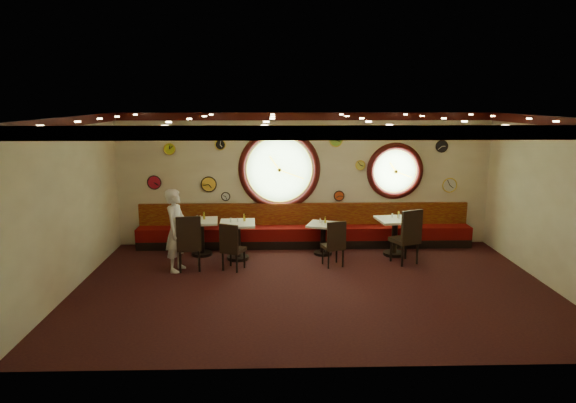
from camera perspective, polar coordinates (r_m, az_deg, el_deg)
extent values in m
cube|color=black|center=(9.93, 2.78, -9.43)|extent=(9.00, 6.00, 0.00)
cube|color=gold|center=(9.29, 2.97, 9.37)|extent=(9.00, 6.00, 0.02)
cube|color=beige|center=(12.42, 1.81, 2.46)|extent=(9.00, 0.02, 3.20)
cube|color=beige|center=(6.58, 4.90, -5.65)|extent=(9.00, 0.02, 3.20)
cube|color=beige|center=(10.17, -23.30, -0.46)|extent=(0.02, 6.00, 3.20)
cube|color=beige|center=(10.80, 27.41, -0.17)|extent=(0.02, 6.00, 3.20)
cube|color=#320909|center=(12.23, 1.86, 9.43)|extent=(9.00, 0.10, 0.18)
cube|color=#320909|center=(6.36, 5.08, 7.61)|extent=(9.00, 0.10, 0.18)
cube|color=#320909|center=(9.98, -23.71, 8.06)|extent=(0.10, 6.00, 0.18)
cube|color=#320909|center=(10.61, 27.92, 7.84)|extent=(0.10, 6.00, 0.18)
cube|color=black|center=(12.47, 1.84, -4.56)|extent=(8.00, 0.55, 0.20)
cube|color=#5A0708|center=(12.41, 1.85, -3.45)|extent=(8.00, 0.55, 0.30)
cube|color=#5B0907|center=(12.53, 1.80, -1.42)|extent=(8.00, 0.10, 0.55)
cylinder|color=#85B56C|center=(12.36, -0.97, 3.59)|extent=(1.66, 0.02, 1.66)
torus|color=#320909|center=(12.35, -0.97, 3.58)|extent=(1.98, 0.18, 1.98)
torus|color=yellow|center=(12.32, -0.97, 3.56)|extent=(1.61, 0.03, 1.61)
cylinder|color=#85B56C|center=(12.71, 11.78, 3.34)|extent=(1.10, 0.02, 1.10)
torus|color=#320909|center=(12.70, 11.79, 3.33)|extent=(1.38, 0.18, 1.38)
torus|color=yellow|center=(12.67, 11.83, 3.31)|extent=(1.09, 0.03, 1.09)
cylinder|color=red|center=(12.70, -14.64, 2.06)|extent=(0.32, 0.03, 0.32)
cylinder|color=gold|center=(12.48, -8.80, 1.91)|extent=(0.36, 0.03, 0.36)
cylinder|color=black|center=(12.32, -7.54, 6.28)|extent=(0.24, 0.03, 0.24)
cylinder|color=#B2CC28|center=(12.51, -13.03, 5.70)|extent=(0.26, 0.03, 0.26)
cylinder|color=silver|center=(13.11, 17.51, 1.74)|extent=(0.34, 0.03, 0.34)
cylinder|color=#82C63E|center=(12.34, 5.35, 6.80)|extent=(0.30, 0.03, 0.30)
cylinder|color=#CB4317|center=(12.53, 5.69, 0.63)|extent=(0.24, 0.03, 0.24)
cylinder|color=silver|center=(12.49, -6.93, 0.57)|extent=(0.20, 0.03, 0.20)
cylinder|color=#D3CE46|center=(12.49, 8.04, 4.02)|extent=(0.22, 0.03, 0.22)
cylinder|color=black|center=(12.91, 16.70, 5.91)|extent=(0.28, 0.03, 0.28)
cylinder|color=black|center=(11.99, -9.53, -5.72)|extent=(0.47, 0.47, 0.06)
cylinder|color=black|center=(11.88, -9.59, -4.00)|extent=(0.13, 0.13, 0.75)
cube|color=white|center=(11.79, -9.65, -2.18)|extent=(0.82, 0.82, 0.05)
cylinder|color=black|center=(11.58, -5.56, -6.22)|extent=(0.48, 0.48, 0.07)
cylinder|color=black|center=(11.47, -5.60, -4.39)|extent=(0.13, 0.13, 0.77)
cube|color=white|center=(11.37, -5.64, -2.44)|extent=(0.80, 0.80, 0.05)
cylinder|color=black|center=(11.90, 3.89, -5.73)|extent=(0.41, 0.41, 0.06)
cylinder|color=black|center=(11.81, 3.91, -4.20)|extent=(0.11, 0.11, 0.66)
cube|color=white|center=(11.72, 3.93, -2.58)|extent=(0.84, 0.84, 0.05)
cylinder|color=black|center=(12.07, 11.68, -5.68)|extent=(0.49, 0.49, 0.07)
cylinder|color=black|center=(11.96, 11.75, -3.90)|extent=(0.13, 0.13, 0.78)
cube|color=white|center=(11.86, 11.83, -2.02)|extent=(0.87, 0.87, 0.06)
cube|color=black|center=(10.92, -10.92, -4.94)|extent=(0.57, 0.57, 0.09)
cube|color=black|center=(10.62, -10.99, -3.36)|extent=(0.50, 0.14, 0.65)
cube|color=black|center=(10.81, -6.08, -5.37)|extent=(0.56, 0.56, 0.07)
cube|color=black|center=(10.57, -6.60, -4.01)|extent=(0.41, 0.23, 0.55)
cube|color=black|center=(11.02, 5.00, -5.02)|extent=(0.52, 0.52, 0.07)
cube|color=black|center=(10.78, 5.42, -3.69)|extent=(0.42, 0.17, 0.55)
cube|color=black|center=(11.43, 12.83, -4.21)|extent=(0.67, 0.67, 0.09)
cube|color=black|center=(11.17, 13.60, -2.62)|extent=(0.49, 0.26, 0.66)
cylinder|color=silver|center=(11.89, -10.05, -1.73)|extent=(0.03, 0.03, 0.09)
cylinder|color=silver|center=(11.36, -6.41, -2.06)|extent=(0.04, 0.04, 0.10)
cylinder|color=silver|center=(11.78, 3.60, -2.12)|extent=(0.04, 0.04, 0.11)
cylinder|color=silver|center=(11.95, 11.50, -1.53)|extent=(0.04, 0.04, 0.10)
cylinder|color=silver|center=(11.78, -9.69, -1.79)|extent=(0.04, 0.04, 0.11)
cylinder|color=silver|center=(11.38, -5.63, -2.05)|extent=(0.03, 0.03, 0.09)
cylinder|color=silver|center=(11.62, 3.80, -2.35)|extent=(0.03, 0.03, 0.09)
cylinder|color=silver|center=(11.88, 12.23, -1.60)|extent=(0.04, 0.04, 0.11)
cylinder|color=gold|center=(11.84, -9.32, -1.56)|extent=(0.05, 0.05, 0.17)
cylinder|color=gold|center=(11.43, -4.87, -1.78)|extent=(0.05, 0.05, 0.17)
cylinder|color=gold|center=(11.77, 4.16, -2.03)|extent=(0.05, 0.05, 0.15)
cylinder|color=yellow|center=(11.92, 12.17, -1.44)|extent=(0.05, 0.05, 0.16)
imported|color=white|center=(10.82, -12.31, -3.13)|extent=(0.54, 0.70, 1.72)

